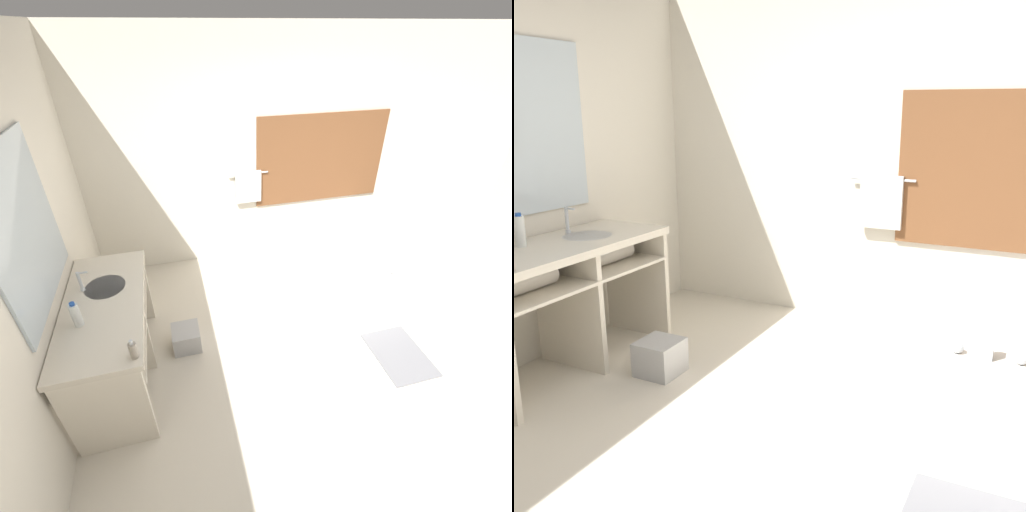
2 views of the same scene
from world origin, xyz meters
The scene contains 10 objects.
ground_plane centered at (0.00, 0.00, 0.00)m, with size 16.00×16.00×0.00m, color beige.
wall_back_with_blinds centered at (0.02, 2.23, 1.34)m, with size 7.40×0.13×2.70m.
wall_left_with_mirror centered at (-2.23, 0.01, 1.35)m, with size 0.08×7.40×2.70m.
vanity_counter centered at (-1.88, 0.54, 0.62)m, with size 0.61×1.40×0.85m.
sink_faucet centered at (-2.05, 0.73, 0.94)m, with size 0.09×0.04×0.18m.
bathtub centered at (0.66, 1.35, 0.30)m, with size 1.08×1.67×0.66m.
water_bottle_1 centered at (-2.02, 0.32, 0.95)m, with size 0.06×0.06×0.21m.
soap_dispenser centered at (-1.63, -0.08, 0.91)m, with size 0.05×0.05×0.15m.
waste_bin centered at (-1.30, 0.69, 0.11)m, with size 0.26×0.26×0.22m.
bath_mat centered at (0.66, 0.04, 0.01)m, with size 0.48×0.64×0.02m.
Camera 1 is at (-1.25, -1.72, 2.65)m, focal length 24.00 mm.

